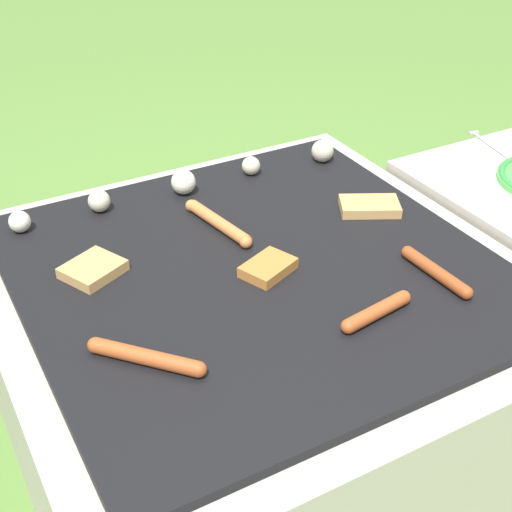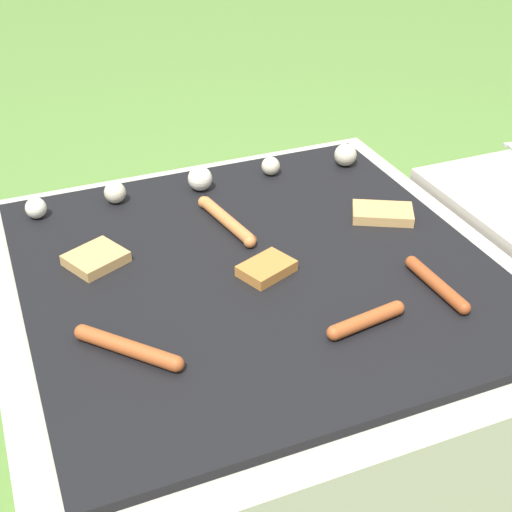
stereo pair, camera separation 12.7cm
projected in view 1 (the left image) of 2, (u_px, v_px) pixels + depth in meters
name	position (u px, v px, depth m)	size (l,w,h in m)	color
ground_plane	(256.00, 436.00, 1.52)	(14.00, 14.00, 0.00)	#567F38
grill	(256.00, 358.00, 1.40)	(0.93, 0.93, 0.44)	#B2AA9E
sausage_front_center	(217.00, 223.00, 1.38)	(0.05, 0.20, 0.02)	#C6753D
sausage_back_right	(436.00, 272.00, 1.24)	(0.03, 0.17, 0.02)	#93421E
sausage_front_left	(146.00, 357.00, 1.05)	(0.14, 0.15, 0.02)	#A34C23
sausage_back_left	(377.00, 312.00, 1.15)	(0.15, 0.04, 0.02)	#A34C23
bread_slice_right	(370.00, 206.00, 1.44)	(0.14, 0.12, 0.02)	tan
bread_slice_center	(93.00, 269.00, 1.25)	(0.12, 0.12, 0.02)	tan
bread_slice_left	(268.00, 268.00, 1.26)	(0.11, 0.10, 0.02)	#B27033
mushroom_row	(195.00, 180.00, 1.51)	(0.73, 0.07, 0.05)	silver
fork_utensil	(492.00, 146.00, 1.70)	(0.05, 0.19, 0.01)	silver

